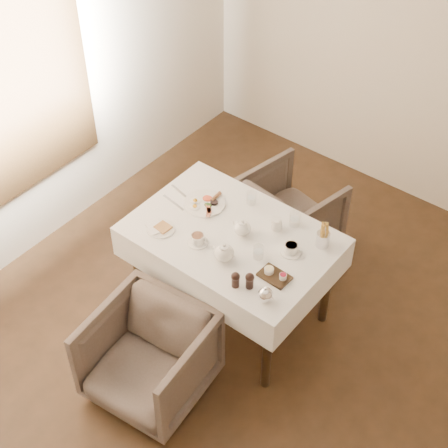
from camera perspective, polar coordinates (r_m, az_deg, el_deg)
table at (r=4.40m, az=0.65°, el=-1.91°), size 1.28×0.88×0.75m
armchair_near at (r=4.26m, az=-6.26°, el=-10.97°), size 0.74×0.76×0.63m
armchair_far at (r=5.17m, az=5.40°, el=0.99°), size 0.75×0.77×0.60m
breakfast_plate at (r=4.52m, az=-1.58°, el=1.79°), size 0.28×0.28×0.03m
side_plate at (r=4.36m, az=-5.38°, el=-0.35°), size 0.19×0.18×0.02m
teapot_centre at (r=4.27m, az=1.54°, el=-0.27°), size 0.15×0.12×0.12m
teapot_front at (r=4.11m, az=0.00°, el=-2.33°), size 0.18×0.15×0.13m
creamer at (r=4.33m, az=4.40°, el=0.02°), size 0.08×0.08×0.08m
teacup_near at (r=4.24m, az=-2.21°, el=-1.28°), size 0.13×0.13×0.06m
teacup_far at (r=4.20m, az=5.60°, el=-2.08°), size 0.13×0.13×0.07m
glass_left at (r=4.50m, az=2.29°, el=2.20°), size 0.07×0.07×0.09m
glass_mid at (r=4.14m, az=2.88°, el=-2.34°), size 0.08×0.08×0.09m
glass_right at (r=4.37m, az=5.91°, el=0.40°), size 0.08×0.08×0.10m
condiment_board at (r=4.06m, az=4.21°, el=-4.26°), size 0.19×0.13×0.05m
pepper_mill_left at (r=3.97m, az=0.96°, el=-4.65°), size 0.07×0.07×0.11m
pepper_mill_right at (r=3.97m, az=2.15°, el=-4.72°), size 0.05×0.05×0.11m
silver_pot at (r=3.90m, az=3.46°, el=-5.83°), size 0.12×0.11×0.11m
fries_cup at (r=4.23m, az=8.25°, el=-0.99°), size 0.08×0.08×0.18m
cutlery_fork at (r=4.61m, az=-3.59°, el=2.61°), size 0.21×0.06×0.00m
cutlery_knife at (r=4.54m, az=-4.23°, el=1.79°), size 0.21×0.05×0.00m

